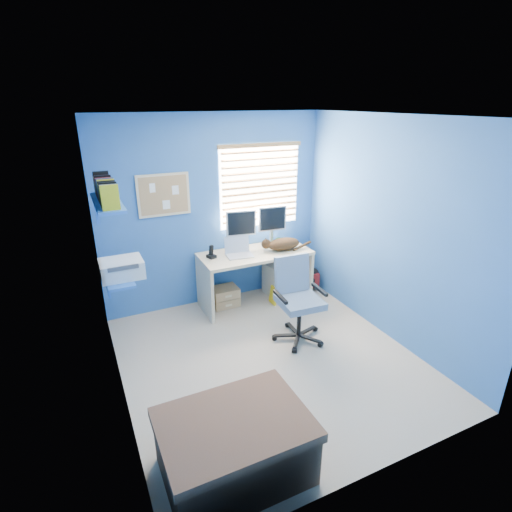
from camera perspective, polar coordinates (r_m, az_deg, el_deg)
name	(u,v)px	position (r m, az deg, el deg)	size (l,w,h in m)	color
floor	(269,359)	(4.48, 1.88, -14.51)	(3.00, 3.20, 0.00)	#B8A694
ceiling	(273,116)	(3.63, 2.38, 19.37)	(3.00, 3.20, 0.00)	white
wall_back	(215,213)	(5.28, -5.92, 6.20)	(3.00, 0.01, 2.50)	#2F64A8
wall_front	(386,333)	(2.71, 18.06, -10.43)	(3.00, 0.01, 2.50)	#2F64A8
wall_left	(109,280)	(3.50, -20.31, -3.19)	(0.01, 3.20, 2.50)	#2F64A8
wall_right	(389,232)	(4.73, 18.52, 3.34)	(0.01, 3.20, 2.50)	#2F64A8
desk	(255,278)	(5.43, -0.13, -3.13)	(1.47, 0.65, 0.74)	beige
laptop	(239,248)	(5.13, -2.38, 1.14)	(0.33, 0.26, 0.22)	silver
monitor_left	(241,230)	(5.32, -2.22, 3.73)	(0.40, 0.12, 0.54)	silver
monitor_right	(272,225)	(5.53, 2.23, 4.41)	(0.40, 0.12, 0.54)	silver
phone	(211,252)	(5.11, -6.41, 0.63)	(0.09, 0.11, 0.17)	black
mug	(279,242)	(5.53, 3.34, 1.97)	(0.10, 0.09, 0.10)	#157226
cd_spindle	(286,241)	(5.62, 4.28, 2.12)	(0.13, 0.13, 0.07)	silver
cat	(284,244)	(5.37, 3.99, 1.72)	(0.46, 0.24, 0.16)	black
tower_pc	(276,281)	(5.69, 2.84, -3.59)	(0.19, 0.44, 0.45)	beige
drawer_boxes	(225,296)	(5.47, -4.47, -5.77)	(0.35, 0.28, 0.27)	tan
yellow_book	(273,295)	(5.51, 2.50, -5.64)	(0.03, 0.17, 0.24)	yellow
backpack	(310,278)	(5.93, 7.78, -3.19)	(0.30, 0.23, 0.35)	black
bed_corner	(235,446)	(3.26, -3.05, -25.53)	(1.03, 0.74, 0.50)	brown
office_chair	(297,310)	(4.68, 5.94, -7.65)	(0.60, 0.60, 0.97)	black
window_blinds	(260,186)	(5.43, 0.64, 9.98)	(1.15, 0.05, 1.10)	white
corkboard	(164,195)	(5.02, -13.04, 8.49)	(0.64, 0.02, 0.52)	beige
wall_shelves	(113,231)	(4.16, -19.75, 3.42)	(0.42, 0.90, 1.05)	blue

